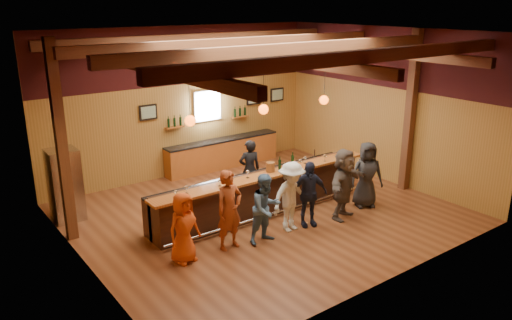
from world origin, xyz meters
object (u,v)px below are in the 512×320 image
Objects in this scene: customer_dark at (367,175)px; ice_bucket at (270,167)px; customer_denim at (266,208)px; stainless_fridge at (65,185)px; customer_navy at (308,194)px; bartender at (250,169)px; bottle_a at (280,165)px; customer_orange at (184,228)px; customer_redvest at (229,210)px; customer_brown at (344,184)px; back_bar_cabinet at (223,153)px; customer_white at (291,197)px; bar_counter at (260,192)px.

customer_dark is 2.58m from ice_bucket.
stainless_fridge is at bearing 127.42° from customer_denim.
stainless_fridge is 5.92m from customer_navy.
bartender reaches higher than bottle_a.
customer_redvest is (1.08, -0.06, 0.14)m from customer_orange.
customer_brown reaches higher than customer_orange.
bartender is at bearing 60.06° from customer_denim.
bartender reaches higher than back_bar_cabinet.
back_bar_cabinet is at bearing 71.61° from customer_white.
back_bar_cabinet is 5.13m from customer_brown.
bartender is (-1.10, 2.43, -0.07)m from customer_brown.
customer_white is 2.25m from bartender.
customer_orange is 4.26m from customer_brown.
customer_white is at bearing 96.49° from bartender.
customer_brown is at bearing -46.01° from ice_bucket.
bartender reaches higher than bar_counter.
customer_denim is 0.90× the size of customer_brown.
customer_redvest is at bearing -152.67° from ice_bucket.
customer_dark is at bearing -30.20° from stainless_fridge.
customer_white is 4.94× the size of bottle_a.
customer_white is at bearing -8.59° from customer_redvest.
customer_dark is (3.36, 0.07, 0.07)m from customer_denim.
customer_dark reaches higher than customer_denim.
customer_redvest is at bearing -56.84° from stainless_fridge.
customer_brown reaches higher than bartender.
customer_white reaches higher than customer_denim.
stainless_fridge is 5.04m from customer_denim.
back_bar_cabinet is 11.72× the size of bottle_a.
customer_redvest is at bearing 154.27° from customer_brown.
customer_brown is at bearing 131.22° from bartender.
bottle_a is at bearing -28.59° from bar_counter.
customer_denim is 6.61× the size of ice_bucket.
customer_orange is 3.24m from customer_navy.
customer_navy is at bearing 109.33° from bartender.
customer_brown is at bearing -4.46° from customer_denim.
customer_dark is (2.44, -1.37, 0.35)m from bar_counter.
customer_orange is 0.85× the size of customer_redvest.
stainless_fridge is (-4.12, 2.45, 0.38)m from bar_counter.
customer_orange is at bearing -154.02° from customer_dark.
customer_denim is at bearing -138.62° from bottle_a.
bottle_a is at bearing 179.08° from customer_dark.
customer_redvest is at bearing -121.44° from back_bar_cabinet.
customer_orange reaches higher than ice_bucket.
customer_denim is (-2.10, -5.01, 0.33)m from back_bar_cabinet.
bar_counter is 2.82m from customer_dark.
customer_navy is at bearing -7.17° from customer_white.
customer_redvest is 2.93m from bartender.
customer_redvest is 7.35× the size of ice_bucket.
bar_counter is 4.17× the size of customer_orange.
back_bar_cabinet is at bearing 11.93° from stainless_fridge.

